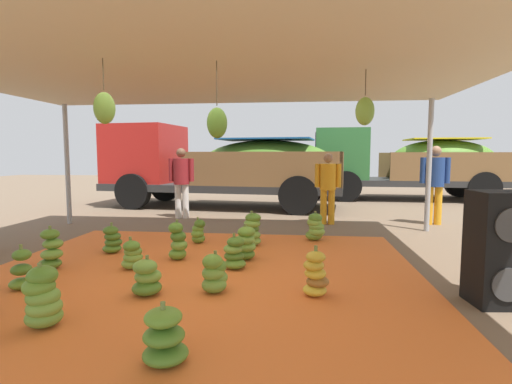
# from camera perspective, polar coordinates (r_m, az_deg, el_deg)

# --- Properties ---
(ground_plane) EXTENTS (40.00, 40.00, 0.00)m
(ground_plane) POSITION_cam_1_polar(r_m,az_deg,el_deg) (7.99, -2.84, -5.52)
(ground_plane) COLOR brown
(tarp_orange) EXTENTS (5.62, 5.10, 0.01)m
(tarp_orange) POSITION_cam_1_polar(r_m,az_deg,el_deg) (5.13, -8.32, -11.75)
(tarp_orange) COLOR orange
(tarp_orange) RESTS_ON ground
(tent_canopy) EXTENTS (8.00, 7.00, 2.67)m
(tent_canopy) POSITION_cam_1_polar(r_m,az_deg,el_deg) (4.94, -8.92, 17.85)
(tent_canopy) COLOR #9EA0A5
(tent_canopy) RESTS_ON ground
(banana_bunch_0) EXTENTS (0.44, 0.44, 0.52)m
(banana_bunch_0) POSITION_cam_1_polar(r_m,az_deg,el_deg) (6.98, 8.66, -5.17)
(banana_bunch_0) COLOR #60932D
(banana_bunch_0) RESTS_ON tarp_orange
(banana_bunch_1) EXTENTS (0.44, 0.44, 0.43)m
(banana_bunch_1) POSITION_cam_1_polar(r_m,az_deg,el_deg) (4.47, -15.66, -12.03)
(banana_bunch_1) COLOR #518428
(banana_bunch_1) RESTS_ON tarp_orange
(banana_bunch_2) EXTENTS (0.39, 0.41, 0.46)m
(banana_bunch_2) POSITION_cam_1_polar(r_m,az_deg,el_deg) (4.42, -6.08, -11.78)
(banana_bunch_2) COLOR #6B9E38
(banana_bunch_2) RESTS_ON tarp_orange
(banana_bunch_3) EXTENTS (0.35, 0.35, 0.47)m
(banana_bunch_3) POSITION_cam_1_polar(r_m,az_deg,el_deg) (6.45, -20.25, -6.63)
(banana_bunch_3) COLOR #518428
(banana_bunch_3) RESTS_ON tarp_orange
(banana_bunch_4) EXTENTS (0.31, 0.30, 0.51)m
(banana_bunch_4) POSITION_cam_1_polar(r_m,az_deg,el_deg) (5.18, -31.08, -9.86)
(banana_bunch_4) COLOR #60932D
(banana_bunch_4) RESTS_ON tarp_orange
(banana_bunch_5) EXTENTS (0.44, 0.44, 0.53)m
(banana_bunch_5) POSITION_cam_1_polar(r_m,az_deg,el_deg) (5.66, -1.58, -7.63)
(banana_bunch_5) COLOR #518428
(banana_bunch_5) RESTS_ON tarp_orange
(banana_bunch_6) EXTENTS (0.36, 0.36, 0.59)m
(banana_bunch_6) POSITION_cam_1_polar(r_m,az_deg,el_deg) (5.77, -11.35, -7.20)
(banana_bunch_6) COLOR #60932D
(banana_bunch_6) RESTS_ON tarp_orange
(banana_bunch_7) EXTENTS (0.35, 0.35, 0.43)m
(banana_bunch_7) POSITION_cam_1_polar(r_m,az_deg,el_deg) (5.48, -17.61, -8.82)
(banana_bunch_7) COLOR #75A83D
(banana_bunch_7) RESTS_ON tarp_orange
(banana_bunch_8) EXTENTS (0.38, 0.38, 0.58)m
(banana_bunch_8) POSITION_cam_1_polar(r_m,az_deg,el_deg) (5.91, -27.74, -7.56)
(banana_bunch_8) COLOR #518428
(banana_bunch_8) RESTS_ON tarp_orange
(banana_bunch_9) EXTENTS (0.40, 0.40, 0.48)m
(banana_bunch_9) POSITION_cam_1_polar(r_m,az_deg,el_deg) (5.26, -3.16, -8.99)
(banana_bunch_9) COLOR #60932D
(banana_bunch_9) RESTS_ON tarp_orange
(banana_bunch_10) EXTENTS (0.43, 0.46, 0.58)m
(banana_bunch_10) POSITION_cam_1_polar(r_m,az_deg,el_deg) (6.55, -0.65, -5.60)
(banana_bunch_10) COLOR #75A83D
(banana_bunch_10) RESTS_ON tarp_orange
(banana_bunch_11) EXTENTS (0.32, 0.31, 0.45)m
(banana_bunch_11) POSITION_cam_1_polar(r_m,az_deg,el_deg) (6.78, -8.42, -5.79)
(banana_bunch_11) COLOR #60932D
(banana_bunch_11) RESTS_ON tarp_orange
(banana_bunch_12) EXTENTS (0.44, 0.44, 0.47)m
(banana_bunch_12) POSITION_cam_1_polar(r_m,az_deg,el_deg) (3.08, -13.23, -20.03)
(banana_bunch_12) COLOR #518428
(banana_bunch_12) RESTS_ON tarp_orange
(banana_bunch_13) EXTENTS (0.34, 0.32, 0.55)m
(banana_bunch_13) POSITION_cam_1_polar(r_m,az_deg,el_deg) (4.32, 8.68, -11.87)
(banana_bunch_13) COLOR gold
(banana_bunch_13) RESTS_ON tarp_orange
(banana_bunch_15) EXTENTS (0.36, 0.36, 0.57)m
(banana_bunch_15) POSITION_cam_1_polar(r_m,az_deg,el_deg) (4.01, -28.70, -13.48)
(banana_bunch_15) COLOR #6B9E38
(banana_bunch_15) RESTS_ON tarp_orange
(cargo_truck_main) EXTENTS (7.03, 2.99, 2.40)m
(cargo_truck_main) POSITION_cam_1_polar(r_m,az_deg,el_deg) (11.44, -5.73, 4.03)
(cargo_truck_main) COLOR #2D2D2D
(cargo_truck_main) RESTS_ON ground
(cargo_truck_far) EXTENTS (6.23, 2.51, 2.40)m
(cargo_truck_far) POSITION_cam_1_polar(r_m,az_deg,el_deg) (14.29, 20.62, 4.06)
(cargo_truck_far) COLOR #2D2D2D
(cargo_truck_far) RESTS_ON ground
(worker_0) EXTENTS (0.61, 0.38, 1.68)m
(worker_0) POSITION_cam_1_polar(r_m,az_deg,el_deg) (9.50, -10.83, 2.09)
(worker_0) COLOR silver
(worker_0) RESTS_ON ground
(worker_1) EXTENTS (0.63, 0.38, 1.71)m
(worker_1) POSITION_cam_1_polar(r_m,az_deg,el_deg) (9.30, 24.64, 1.75)
(worker_1) COLOR orange
(worker_1) RESTS_ON ground
(worker_2) EXTENTS (0.57, 0.35, 1.55)m
(worker_2) POSITION_cam_1_polar(r_m,az_deg,el_deg) (8.65, 10.45, 1.29)
(worker_2) COLOR orange
(worker_2) RESTS_ON ground
(speaker_stack) EXTENTS (0.56, 0.50, 1.16)m
(speaker_stack) POSITION_cam_1_polar(r_m,az_deg,el_deg) (4.66, 31.93, -7.01)
(speaker_stack) COLOR black
(speaker_stack) RESTS_ON ground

